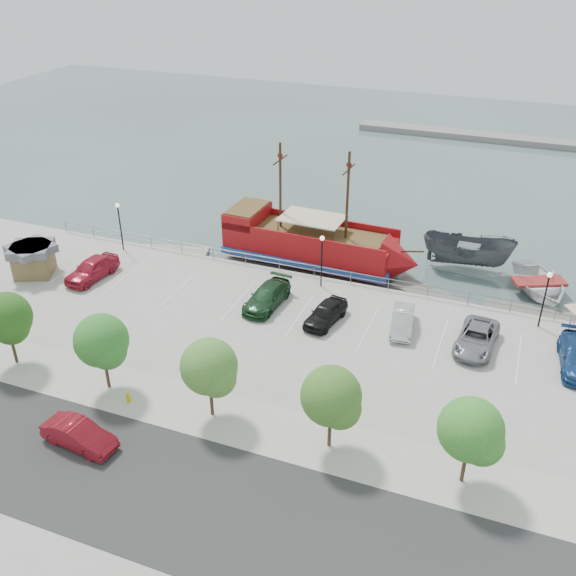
% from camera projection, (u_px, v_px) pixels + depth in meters
% --- Properties ---
extents(ground, '(160.00, 160.00, 0.00)m').
position_uv_depth(ground, '(291.00, 341.00, 44.98)').
color(ground, '#42524F').
extents(street, '(100.00, 8.00, 0.04)m').
position_uv_depth(street, '(175.00, 495.00, 31.49)').
color(street, '#2F2F2F').
rests_on(street, land_slab).
extents(sidewalk, '(100.00, 4.00, 0.05)m').
position_uv_depth(sidewalk, '(228.00, 418.00, 36.36)').
color(sidewalk, '#BEB4A4').
rests_on(sidewalk, land_slab).
extents(seawall_railing, '(50.00, 0.06, 1.00)m').
position_uv_depth(seawall_railing, '(326.00, 273.00, 50.57)').
color(seawall_railing, slate).
rests_on(seawall_railing, land_slab).
extents(far_shore, '(40.00, 3.00, 0.80)m').
position_uv_depth(far_shore, '(506.00, 139.00, 86.32)').
color(far_shore, gray).
rests_on(far_shore, ground).
extents(pirate_ship, '(17.14, 5.40, 10.74)m').
position_uv_depth(pirate_ship, '(323.00, 247.00, 54.07)').
color(pirate_ship, maroon).
rests_on(pirate_ship, ground).
extents(patrol_boat, '(7.65, 3.02, 2.94)m').
position_uv_depth(patrol_boat, '(468.00, 254.00, 53.59)').
color(patrol_boat, '#46494E').
rests_on(patrol_boat, ground).
extents(speedboat, '(7.35, 8.30, 1.42)m').
position_uv_depth(speedboat, '(538.00, 286.00, 50.41)').
color(speedboat, white).
rests_on(speedboat, ground).
extents(dock_west, '(6.46, 3.15, 0.36)m').
position_uv_depth(dock_west, '(173.00, 251.00, 56.98)').
color(dock_west, gray).
rests_on(dock_west, ground).
extents(dock_mid, '(7.70, 5.00, 0.43)m').
position_uv_depth(dock_mid, '(437.00, 299.00, 49.65)').
color(dock_mid, '#68655C').
rests_on(dock_mid, ground).
extents(dock_east, '(7.77, 2.24, 0.44)m').
position_uv_depth(dock_east, '(538.00, 317.00, 47.32)').
color(dock_east, '#68635E').
rests_on(dock_east, ground).
extents(shed, '(4.07, 4.07, 2.52)m').
position_uv_depth(shed, '(33.00, 259.00, 50.91)').
color(shed, brown).
rests_on(shed, land_slab).
extents(street_sedan, '(4.44, 1.96, 1.42)m').
position_uv_depth(street_sedan, '(79.00, 435.00, 34.19)').
color(street_sedan, maroon).
rests_on(street_sedan, street).
extents(fire_hydrant, '(0.24, 0.24, 0.69)m').
position_uv_depth(fire_hydrant, '(128.00, 397.00, 37.44)').
color(fire_hydrant, '#C1B701').
rests_on(fire_hydrant, sidewalk).
extents(lamp_post_left, '(0.36, 0.36, 4.28)m').
position_uv_depth(lamp_post_left, '(119.00, 218.00, 53.97)').
color(lamp_post_left, black).
rests_on(lamp_post_left, land_slab).
extents(lamp_post_mid, '(0.36, 0.36, 4.28)m').
position_uv_depth(lamp_post_mid, '(322.00, 252.00, 48.32)').
color(lamp_post_mid, black).
rests_on(lamp_post_mid, land_slab).
extents(lamp_post_right, '(0.36, 0.36, 4.28)m').
position_uv_depth(lamp_post_right, '(546.00, 290.00, 43.30)').
color(lamp_post_right, black).
rests_on(lamp_post_right, land_slab).
extents(tree_b, '(3.30, 3.20, 5.00)m').
position_uv_depth(tree_b, '(7.00, 320.00, 39.35)').
color(tree_b, '#473321').
rests_on(tree_b, sidewalk).
extents(tree_c, '(3.30, 3.20, 5.00)m').
position_uv_depth(tree_c, '(103.00, 343.00, 37.15)').
color(tree_c, '#473321').
rests_on(tree_c, sidewalk).
extents(tree_d, '(3.30, 3.20, 5.00)m').
position_uv_depth(tree_d, '(211.00, 369.00, 34.96)').
color(tree_d, '#473321').
rests_on(tree_d, sidewalk).
extents(tree_e, '(3.30, 3.20, 5.00)m').
position_uv_depth(tree_e, '(333.00, 399.00, 32.76)').
color(tree_e, '#473321').
rests_on(tree_e, sidewalk).
extents(tree_f, '(3.30, 3.20, 5.00)m').
position_uv_depth(tree_f, '(473.00, 433.00, 30.56)').
color(tree_f, '#473321').
rests_on(tree_f, sidewalk).
extents(parked_car_a, '(2.49, 5.09, 1.67)m').
position_uv_depth(parked_car_a, '(92.00, 269.00, 50.52)').
color(parked_car_a, '#AA1B2F').
rests_on(parked_car_a, land_slab).
extents(parked_car_d, '(2.44, 5.26, 1.49)m').
position_uv_depth(parked_car_d, '(267.00, 296.00, 46.90)').
color(parked_car_d, '#193B1F').
rests_on(parked_car_d, land_slab).
extents(parked_car_e, '(2.47, 4.54, 1.46)m').
position_uv_depth(parked_car_e, '(326.00, 313.00, 44.92)').
color(parked_car_e, black).
rests_on(parked_car_e, land_slab).
extents(parked_car_f, '(2.02, 4.34, 1.38)m').
position_uv_depth(parked_car_f, '(402.00, 321.00, 44.11)').
color(parked_car_f, silver).
rests_on(parked_car_f, land_slab).
extents(parked_car_g, '(2.77, 5.29, 1.42)m').
position_uv_depth(parked_car_g, '(476.00, 338.00, 42.21)').
color(parked_car_g, gray).
rests_on(parked_car_g, land_slab).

